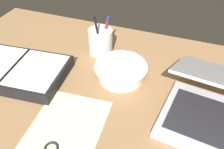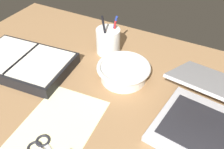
% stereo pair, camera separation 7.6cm
% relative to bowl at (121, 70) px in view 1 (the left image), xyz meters
% --- Properties ---
extents(desk_top, '(1.40, 1.00, 0.02)m').
position_rel_bowl_xyz_m(desk_top, '(0.02, -0.17, -0.04)').
color(desk_top, '#936D47').
rests_on(desk_top, ground).
extents(bowl, '(0.18, 0.18, 0.06)m').
position_rel_bowl_xyz_m(bowl, '(0.00, 0.00, 0.00)').
color(bowl, silver).
rests_on(bowl, desk_top).
extents(pen_cup, '(0.09, 0.09, 0.16)m').
position_rel_bowl_xyz_m(pen_cup, '(-0.12, 0.12, 0.02)').
color(pen_cup, white).
rests_on(pen_cup, desk_top).
extents(planner, '(0.36, 0.24, 0.04)m').
position_rel_bowl_xyz_m(planner, '(-0.34, -0.11, -0.01)').
color(planner, black).
rests_on(planner, desk_top).
extents(paper_sheet_front, '(0.22, 0.31, 0.00)m').
position_rel_bowl_xyz_m(paper_sheet_front, '(-0.07, -0.28, -0.03)').
color(paper_sheet_front, '#F4EFB2').
rests_on(paper_sheet_front, desk_top).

